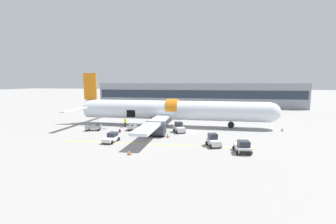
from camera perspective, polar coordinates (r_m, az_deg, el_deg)
The scene contains 17 objects.
ground_plane at distance 40.73m, azimuth 4.24°, elevation -4.65°, with size 500.00×500.00×0.00m, color gray.
apron_marking_line at distance 31.78m, azimuth -4.01°, elevation -8.14°, with size 27.75×1.24×0.01m.
terminal_strip at distance 80.72m, azimuth 7.46°, elevation 4.33°, with size 70.46×8.30×8.36m.
airplane at distance 44.29m, azimuth 0.56°, elevation 0.35°, with size 40.19×34.87×10.51m.
baggage_tug_lead at distance 38.90m, azimuth 2.85°, elevation -4.10°, with size 2.46×2.93×1.79m.
baggage_tug_mid at distance 31.09m, azimuth 11.44°, elevation -7.29°, with size 2.24×2.75×1.71m.
baggage_tug_rear at distance 33.77m, azimuth -14.16°, elevation -6.40°, with size 1.96×3.19×1.32m.
baggage_tug_spare at distance 29.30m, azimuth 18.42°, elevation -8.49°, with size 2.23×3.08×1.58m.
baggage_cart_loading at distance 40.85m, azimuth -8.05°, elevation -3.96°, with size 4.06×2.27×1.07m.
baggage_cart_queued at distance 42.62m, azimuth -18.27°, elevation -3.79°, with size 3.74×2.47×1.04m.
ground_crew_loader_a at distance 40.99m, azimuth -2.03°, elevation -3.29°, with size 0.54×0.54×1.70m.
ground_crew_loader_b at distance 38.48m, azimuth -5.42°, elevation -4.15°, with size 0.48×0.51×1.54m.
ground_crew_driver at distance 44.12m, azimuth -10.81°, elevation -2.55°, with size 0.54×0.63×1.83m.
suitcase_on_tarmac_upright at distance 39.73m, azimuth -12.14°, elevation -4.76°, with size 0.44×0.35×0.58m.
safety_cone_nose at distance 44.84m, azimuth 27.03°, elevation -3.92°, with size 0.45×0.45×0.68m.
safety_cone_engine_left at distance 27.65m, azimuth -9.83°, elevation -10.06°, with size 0.48×0.48×0.58m.
safety_cone_wingtip at distance 35.52m, azimuth -0.07°, elevation -6.01°, with size 0.56×0.56×0.56m.
Camera 1 is at (4.29, -39.58, 8.56)m, focal length 24.00 mm.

